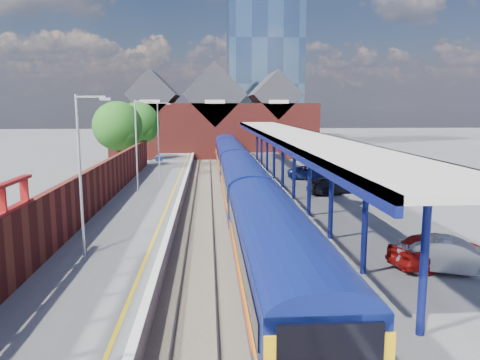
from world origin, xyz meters
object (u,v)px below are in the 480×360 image
object	(u,v)px
parked_car_red	(438,249)
parked_car_silver	(452,256)
train	(236,167)
lamp_post_b	(83,166)
parked_car_dark	(335,185)
lamp_post_c	(138,140)
lamp_post_d	(159,130)
parked_car_blue	(313,173)
platform_sign	(159,166)

from	to	relation	value
parked_car_red	parked_car_silver	bearing A→B (deg)	175.92
train	parked_car_silver	size ratio (longest dim) A/B	15.81
lamp_post_b	parked_car_red	bearing A→B (deg)	-9.24
parked_car_red	parked_car_silver	distance (m)	0.79
train	parked_car_silver	world-z (taller)	train
lamp_post_b	parked_car_dark	bearing A→B (deg)	42.91
lamp_post_c	parked_car_red	size ratio (longest dim) A/B	1.65
lamp_post_d	lamp_post_b	bearing A→B (deg)	-90.00
train	parked_car_dark	distance (m)	10.51
parked_car_dark	lamp_post_c	bearing A→B (deg)	65.36
train	parked_car_blue	xyz separation A→B (m)	(6.88, -0.74, -0.51)
lamp_post_c	parked_car_blue	distance (m)	15.89
lamp_post_d	train	bearing A→B (deg)	-52.83
parked_car_silver	platform_sign	bearing A→B (deg)	54.68
platform_sign	parked_car_dark	world-z (taller)	platform_sign
lamp_post_d	parked_car_dark	world-z (taller)	lamp_post_d
platform_sign	parked_car_silver	size ratio (longest dim) A/B	0.60
lamp_post_b	parked_car_dark	xyz separation A→B (m)	(14.86, 13.82, -3.35)
lamp_post_b	platform_sign	world-z (taller)	lamp_post_b
lamp_post_d	platform_sign	distance (m)	14.25
lamp_post_c	parked_car_blue	size ratio (longest dim) A/B	1.58
platform_sign	parked_car_red	xyz separation A→B (m)	(13.32, -20.39, -0.97)
parked_car_red	parked_car_dark	distance (m)	16.21
parked_car_red	parked_car_blue	xyz separation A→B (m)	(0.05, 23.29, -0.11)
lamp_post_d	parked_car_silver	size ratio (longest dim) A/B	1.68
lamp_post_b	parked_car_blue	size ratio (longest dim) A/B	1.58
lamp_post_b	lamp_post_c	xyz separation A→B (m)	(0.00, 16.00, 0.00)
parked_car_dark	lamp_post_b	bearing A→B (deg)	116.63
lamp_post_d	parked_car_dark	distance (m)	23.72
lamp_post_c	parked_car_dark	size ratio (longest dim) A/B	1.59
lamp_post_c	parked_car_silver	bearing A→B (deg)	-52.20
platform_sign	parked_car_blue	bearing A→B (deg)	12.25
lamp_post_c	parked_car_dark	world-z (taller)	lamp_post_c
train	parked_car_red	size ratio (longest dim) A/B	15.52
parked_car_silver	parked_car_blue	distance (m)	24.07
train	parked_car_blue	size ratio (longest dim) A/B	14.89
lamp_post_b	platform_sign	bearing A→B (deg)	85.67
lamp_post_d	parked_car_blue	world-z (taller)	lamp_post_d
parked_car_silver	parked_car_blue	xyz separation A→B (m)	(-0.13, 24.06, -0.07)
lamp_post_c	parked_car_silver	xyz separation A→B (m)	(14.86, -19.16, -3.31)
lamp_post_b	lamp_post_d	xyz separation A→B (m)	(0.00, 32.00, 0.00)
train	platform_sign	xyz separation A→B (m)	(-6.49, -3.64, 0.57)
train	lamp_post_d	world-z (taller)	lamp_post_d
platform_sign	parked_car_blue	xyz separation A→B (m)	(13.37, 2.90, -1.08)
lamp_post_c	parked_car_red	bearing A→B (deg)	-51.39
parked_car_red	parked_car_dark	size ratio (longest dim) A/B	0.96
lamp_post_d	platform_sign	world-z (taller)	lamp_post_d
parked_car_silver	lamp_post_b	bearing A→B (deg)	100.13
lamp_post_b	platform_sign	size ratio (longest dim) A/B	2.80
parked_car_red	parked_car_blue	distance (m)	23.29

